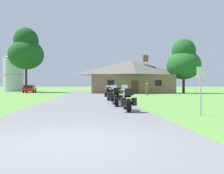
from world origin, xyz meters
TOP-DOWN VIEW (x-y plane):
  - ground_plane at (0.00, 20.00)m, footprint 500.00×500.00m
  - asphalt_driveway at (0.00, 18.00)m, footprint 6.40×80.00m
  - motorcycle_silver_nearest_to_camera at (2.22, 6.18)m, footprint 0.73×2.08m
  - motorcycle_orange_second_in_row at (1.98, 9.18)m, footprint 0.72×2.08m
  - motorcycle_orange_third_in_row at (2.09, 11.78)m, footprint 0.75×2.08m
  - motorcycle_yellow_farthest_in_row at (1.97, 14.75)m, footprint 0.73×2.08m
  - stone_lodge at (7.61, 35.40)m, footprint 14.68×6.79m
  - bystander_olive_shirt_near_lodge at (8.13, 26.25)m, footprint 0.55×0.27m
  - metal_signpost_roadside at (5.23, 4.70)m, footprint 0.36×0.06m
  - tree_right_of_lodge at (16.58, 34.23)m, footprint 5.86×5.86m
  - tree_left_far at (-11.84, 41.56)m, footprint 6.69×6.69m
  - metal_silo_distant at (-16.73, 49.80)m, footprint 4.49×4.49m
  - parked_red_suv_far_left at (-10.72, 39.63)m, footprint 2.23×4.74m

SIDE VIEW (x-z plane):
  - ground_plane at x=0.00m, z-range 0.00..0.00m
  - asphalt_driveway at x=0.00m, z-range 0.00..0.06m
  - motorcycle_silver_nearest_to_camera at x=2.22m, z-range -0.04..1.26m
  - motorcycle_orange_second_in_row at x=1.98m, z-range -0.04..1.26m
  - motorcycle_orange_third_in_row at x=2.09m, z-range -0.04..1.26m
  - motorcycle_yellow_farthest_in_row at x=1.97m, z-range -0.04..1.26m
  - parked_red_suv_far_left at x=-10.72m, z-range 0.08..1.48m
  - bystander_olive_shirt_near_lodge at x=8.13m, z-range 0.10..1.76m
  - metal_signpost_roadside at x=5.23m, z-range 0.28..2.42m
  - stone_lodge at x=7.61m, z-range -0.36..6.29m
  - metal_silo_distant at x=-16.73m, z-range 0.01..8.65m
  - tree_right_of_lodge at x=16.58m, z-range 0.87..10.30m
  - tree_left_far at x=-11.84m, z-range 1.85..14.33m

